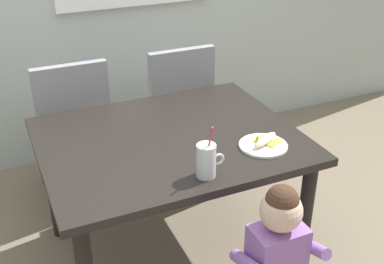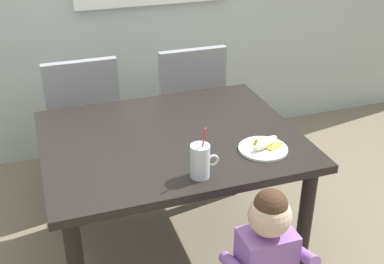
{
  "view_description": "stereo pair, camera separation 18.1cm",
  "coord_description": "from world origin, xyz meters",
  "px_view_note": "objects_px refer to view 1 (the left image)",
  "views": [
    {
      "loc": [
        -0.75,
        -1.95,
        1.87
      ],
      "look_at": [
        0.08,
        -0.1,
        0.8
      ],
      "focal_mm": 45.34,
      "sensor_mm": 36.0,
      "label": 1
    },
    {
      "loc": [
        -0.58,
        -2.02,
        1.87
      ],
      "look_at": [
        0.08,
        -0.1,
        0.8
      ],
      "focal_mm": 45.34,
      "sensor_mm": 36.0,
      "label": 2
    }
  ],
  "objects_px": {
    "dining_table": "(170,154)",
    "peeled_banana": "(265,140)",
    "toddler_standing": "(277,251)",
    "dining_chair_left": "(73,124)",
    "dining_chair_right": "(175,106)",
    "snack_plate": "(263,146)",
    "milk_cup": "(206,162)"
  },
  "relations": [
    {
      "from": "dining_chair_right",
      "to": "peeled_banana",
      "type": "distance_m",
      "value": 1.01
    },
    {
      "from": "dining_chair_right",
      "to": "milk_cup",
      "type": "height_order",
      "value": "milk_cup"
    },
    {
      "from": "milk_cup",
      "to": "dining_table",
      "type": "bearing_deg",
      "value": 92.27
    },
    {
      "from": "dining_chair_left",
      "to": "milk_cup",
      "type": "bearing_deg",
      "value": 108.03
    },
    {
      "from": "peeled_banana",
      "to": "snack_plate",
      "type": "bearing_deg",
      "value": -159.98
    },
    {
      "from": "toddler_standing",
      "to": "peeled_banana",
      "type": "relative_size",
      "value": 4.77
    },
    {
      "from": "dining_table",
      "to": "snack_plate",
      "type": "distance_m",
      "value": 0.47
    },
    {
      "from": "toddler_standing",
      "to": "milk_cup",
      "type": "distance_m",
      "value": 0.46
    },
    {
      "from": "peeled_banana",
      "to": "toddler_standing",
      "type": "bearing_deg",
      "value": -114.34
    },
    {
      "from": "dining_chair_right",
      "to": "milk_cup",
      "type": "bearing_deg",
      "value": 74.45
    },
    {
      "from": "toddler_standing",
      "to": "peeled_banana",
      "type": "xyz_separation_m",
      "value": [
        0.2,
        0.45,
        0.24
      ]
    },
    {
      "from": "milk_cup",
      "to": "peeled_banana",
      "type": "height_order",
      "value": "milk_cup"
    },
    {
      "from": "snack_plate",
      "to": "milk_cup",
      "type": "bearing_deg",
      "value": -161.85
    },
    {
      "from": "dining_chair_left",
      "to": "dining_chair_right",
      "type": "relative_size",
      "value": 1.0
    },
    {
      "from": "dining_chair_left",
      "to": "snack_plate",
      "type": "bearing_deg",
      "value": 125.71
    },
    {
      "from": "dining_chair_left",
      "to": "milk_cup",
      "type": "distance_m",
      "value": 1.2
    },
    {
      "from": "dining_table",
      "to": "dining_chair_left",
      "type": "xyz_separation_m",
      "value": [
        -0.35,
        0.72,
        -0.1
      ]
    },
    {
      "from": "dining_chair_left",
      "to": "peeled_banana",
      "type": "xyz_separation_m",
      "value": [
        0.73,
        -0.99,
        0.23
      ]
    },
    {
      "from": "milk_cup",
      "to": "peeled_banana",
      "type": "bearing_deg",
      "value": 18.22
    },
    {
      "from": "milk_cup",
      "to": "snack_plate",
      "type": "xyz_separation_m",
      "value": [
        0.35,
        0.12,
        -0.06
      ]
    },
    {
      "from": "dining_chair_left",
      "to": "dining_chair_right",
      "type": "height_order",
      "value": "same"
    },
    {
      "from": "dining_table",
      "to": "snack_plate",
      "type": "xyz_separation_m",
      "value": [
        0.37,
        -0.27,
        0.1
      ]
    },
    {
      "from": "dining_chair_right",
      "to": "dining_table",
      "type": "bearing_deg",
      "value": 65.76
    },
    {
      "from": "snack_plate",
      "to": "peeled_banana",
      "type": "relative_size",
      "value": 1.31
    },
    {
      "from": "dining_table",
      "to": "peeled_banana",
      "type": "distance_m",
      "value": 0.48
    },
    {
      "from": "dining_table",
      "to": "peeled_banana",
      "type": "height_order",
      "value": "peeled_banana"
    },
    {
      "from": "dining_table",
      "to": "snack_plate",
      "type": "relative_size",
      "value": 5.43
    },
    {
      "from": "toddler_standing",
      "to": "dining_chair_left",
      "type": "bearing_deg",
      "value": 110.11
    },
    {
      "from": "dining_table",
      "to": "peeled_banana",
      "type": "bearing_deg",
      "value": -34.67
    },
    {
      "from": "dining_chair_left",
      "to": "toddler_standing",
      "type": "height_order",
      "value": "dining_chair_left"
    },
    {
      "from": "dining_table",
      "to": "toddler_standing",
      "type": "xyz_separation_m",
      "value": [
        0.18,
        -0.71,
        -0.11
      ]
    },
    {
      "from": "dining_chair_left",
      "to": "peeled_banana",
      "type": "bearing_deg",
      "value": 126.39
    }
  ]
}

